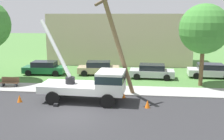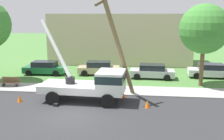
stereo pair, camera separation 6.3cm
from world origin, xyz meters
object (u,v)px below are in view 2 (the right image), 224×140
object	(u,v)px
parked_sedan_green	(45,68)
traffic_cone_behind	(20,98)
parked_sedan_silver	(152,71)
park_bench	(10,82)
traffic_cone_ahead	(147,104)
roadside_tree_near	(204,29)
parked_sedan_white	(210,71)
parked_sedan_tan	(99,68)
leaning_utility_pole	(117,43)
traffic_cone_curbside	(123,94)
utility_truck	(94,83)

from	to	relation	value
parked_sedan_green	traffic_cone_behind	bearing A→B (deg)	-81.09
parked_sedan_silver	park_bench	bearing A→B (deg)	-159.09
traffic_cone_ahead	roadside_tree_near	xyz separation A→B (m)	(4.89, 6.50, 4.80)
parked_sedan_green	traffic_cone_ahead	bearing A→B (deg)	-41.11
parked_sedan_white	park_bench	distance (m)	19.39
parked_sedan_green	parked_sedan_tan	bearing A→B (deg)	5.27
parked_sedan_white	park_bench	size ratio (longest dim) A/B	2.80
parked_sedan_tan	leaning_utility_pole	bearing A→B (deg)	-71.37
parked_sedan_green	parked_sedan_silver	world-z (taller)	same
parked_sedan_silver	park_bench	size ratio (longest dim) A/B	2.80
parked_sedan_silver	parked_sedan_green	bearing A→B (deg)	177.21
traffic_cone_curbside	park_bench	world-z (taller)	park_bench
utility_truck	roadside_tree_near	bearing A→B (deg)	32.12
park_bench	parked_sedan_tan	bearing A→B (deg)	40.14
parked_sedan_green	parked_sedan_white	size ratio (longest dim) A/B	0.99
traffic_cone_behind	park_bench	world-z (taller)	park_bench
traffic_cone_curbside	parked_sedan_green	size ratio (longest dim) A/B	0.13
traffic_cone_ahead	parked_sedan_green	bearing A→B (deg)	138.89
parked_sedan_white	roadside_tree_near	bearing A→B (deg)	-116.07
leaning_utility_pole	traffic_cone_behind	world-z (taller)	leaning_utility_pole
parked_sedan_silver	parked_sedan_tan	bearing A→B (deg)	168.98
leaning_utility_pole	traffic_cone_behind	distance (m)	8.29
traffic_cone_behind	roadside_tree_near	bearing A→B (deg)	23.81
utility_truck	park_bench	bearing A→B (deg)	159.15
parked_sedan_silver	parked_sedan_white	xyz separation A→B (m)	(5.92, 0.98, 0.00)
traffic_cone_ahead	parked_sedan_white	world-z (taller)	parked_sedan_white
traffic_cone_ahead	traffic_cone_curbside	bearing A→B (deg)	130.53
traffic_cone_ahead	traffic_cone_curbside	world-z (taller)	same
utility_truck	parked_sedan_green	distance (m)	10.89
traffic_cone_behind	parked_sedan_silver	size ratio (longest dim) A/B	0.13
traffic_cone_ahead	parked_sedan_silver	world-z (taller)	parked_sedan_silver
traffic_cone_curbside	parked_sedan_tan	world-z (taller)	parked_sedan_tan
traffic_cone_curbside	parked_sedan_silver	distance (m)	7.15
traffic_cone_behind	parked_sedan_silver	xyz separation A→B (m)	(9.94, 8.62, 0.43)
leaning_utility_pole	traffic_cone_curbside	xyz separation A→B (m)	(0.44, 0.27, -4.01)
traffic_cone_ahead	park_bench	world-z (taller)	park_bench
traffic_cone_behind	parked_sedan_tan	bearing A→B (deg)	65.87
traffic_cone_ahead	parked_sedan_tan	distance (m)	11.12
roadside_tree_near	traffic_cone_ahead	bearing A→B (deg)	-126.97
parked_sedan_tan	park_bench	distance (m)	9.15
traffic_cone_ahead	traffic_cone_curbside	size ratio (longest dim) A/B	1.00
parked_sedan_tan	parked_sedan_silver	distance (m)	5.70
traffic_cone_behind	parked_sedan_tan	distance (m)	10.65
leaning_utility_pole	parked_sedan_white	xyz separation A→B (m)	(8.78, 7.97, -3.58)
parked_sedan_green	roadside_tree_near	world-z (taller)	roadside_tree_near
traffic_cone_curbside	roadside_tree_near	size ratio (longest dim) A/B	0.08
parked_sedan_silver	roadside_tree_near	bearing A→B (deg)	-28.65
parked_sedan_green	park_bench	xyz separation A→B (m)	(-1.20, -5.36, -0.25)
utility_truck	parked_sedan_green	world-z (taller)	utility_truck
parked_sedan_silver	parked_sedan_white	size ratio (longest dim) A/B	1.00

